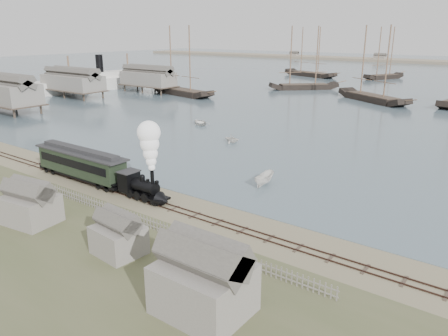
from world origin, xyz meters
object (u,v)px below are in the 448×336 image
Objects in this scene: steamship at (100,72)px; beached_dinghy at (91,173)px; locomotive at (147,167)px; passenger_coach at (81,163)px.

beached_dinghy is at bearing -120.12° from steamship.
locomotive is 12.24m from passenger_coach.
passenger_coach is 93.95m from steamship.
steamship is (-84.28, 60.08, 1.49)m from locomotive.
locomotive is 0.18× the size of steamship.
locomotive is at bearing -116.40° from steamship.
steamship is at bearing 49.04° from beached_dinghy.
passenger_coach is at bearing -120.70° from steamship.
locomotive reaches higher than passenger_coach.
locomotive is 0.57× the size of passenger_coach.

